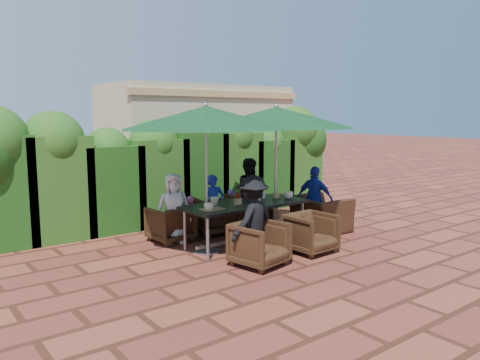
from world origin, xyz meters
TOP-DOWN VIEW (x-y plane):
  - ground at (0.00, 0.00)m, footprint 80.00×80.00m
  - dining_table at (-0.02, -0.18)m, footprint 2.26×0.90m
  - umbrella_left at (-0.81, -0.13)m, footprint 2.84×2.84m
  - umbrella_right at (0.72, -0.12)m, footprint 2.82×2.82m
  - chair_far_left at (-0.96, 0.84)m, footprint 0.73×0.69m
  - chair_far_mid at (0.03, 0.83)m, footprint 0.89×0.85m
  - chair_far_right at (0.83, 0.76)m, footprint 0.90×0.88m
  - chair_near_left at (-0.56, -1.20)m, footprint 0.83×0.80m
  - chair_near_right at (0.56, -1.18)m, footprint 0.72×0.68m
  - chair_end_right at (1.76, -0.26)m, footprint 0.75×1.09m
  - adult_far_left at (-0.96, 0.70)m, footprint 0.70×0.54m
  - adult_far_mid at (-0.06, 0.77)m, footprint 0.48×0.43m
  - adult_far_right at (0.86, 0.78)m, footprint 0.71×0.47m
  - adult_near_left at (-0.58, -1.05)m, footprint 0.95×0.62m
  - adult_end_right at (1.69, -0.18)m, footprint 0.60×0.83m
  - child_left at (-0.50, 0.87)m, footprint 0.31×0.27m
  - child_right at (0.46, 0.90)m, footprint 0.29×0.24m
  - pedestrian_a at (1.58, 4.18)m, footprint 1.65×1.60m
  - pedestrian_b at (2.37, 4.32)m, footprint 0.95×0.71m
  - pedestrian_c at (3.63, 4.27)m, footprint 1.01×1.06m
  - cup_a at (-0.89, -0.33)m, footprint 0.16×0.16m
  - cup_b at (-0.59, -0.03)m, footprint 0.15×0.15m
  - cup_c at (0.08, -0.33)m, footprint 0.15×0.15m
  - cup_d at (0.49, -0.02)m, footprint 0.13×0.13m
  - cup_e at (0.85, -0.32)m, footprint 0.17×0.17m
  - ketchup_bottle at (-0.17, -0.10)m, footprint 0.04×0.04m
  - sauce_bottle at (-0.08, -0.07)m, footprint 0.04×0.04m
  - serving_tray at (-0.82, -0.30)m, footprint 0.35×0.25m
  - number_block_left at (-0.23, -0.22)m, footprint 0.12×0.06m
  - number_block_right at (0.70, -0.15)m, footprint 0.12×0.06m
  - hedge_wall at (-0.16, 2.32)m, footprint 9.10×1.60m
  - building at (3.50, 6.99)m, footprint 6.20×3.08m

SIDE VIEW (x-z plane):
  - ground at x=0.00m, z-range 0.00..0.00m
  - chair_far_left at x=-0.96m, z-range 0.00..0.71m
  - chair_far_right at x=0.83m, z-range 0.00..0.72m
  - chair_near_right at x=0.56m, z-range 0.00..0.72m
  - chair_near_left at x=-0.56m, z-range 0.00..0.74m
  - child_left at x=-0.50m, z-range 0.00..0.77m
  - chair_far_mid at x=0.03m, z-range 0.00..0.79m
  - child_right at x=0.46m, z-range 0.00..0.80m
  - chair_end_right at x=1.76m, z-range 0.00..0.90m
  - adult_far_mid at x=-0.06m, z-range 0.00..1.15m
  - adult_far_left at x=-0.96m, z-range 0.00..1.25m
  - adult_end_right at x=1.69m, z-range 0.00..1.27m
  - dining_table at x=-0.02m, z-range 0.30..1.05m
  - adult_near_left at x=-0.58m, z-range 0.00..1.36m
  - adult_far_right at x=0.86m, z-range 0.00..1.41m
  - serving_tray at x=-0.82m, z-range 0.75..0.77m
  - pedestrian_c at x=3.63m, z-range 0.00..1.57m
  - number_block_left at x=-0.23m, z-range 0.75..0.85m
  - number_block_right at x=0.70m, z-range 0.75..0.85m
  - cup_c at x=0.08m, z-range 0.75..0.87m
  - cup_d at x=0.49m, z-range 0.75..0.88m
  - cup_a at x=-0.89m, z-range 0.75..0.88m
  - cup_e at x=0.85m, z-range 0.75..0.88m
  - cup_b at x=-0.59m, z-range 0.75..0.89m
  - ketchup_bottle at x=-0.17m, z-range 0.75..0.92m
  - sauce_bottle at x=-0.08m, z-range 0.75..0.92m
  - pedestrian_b at x=2.37m, z-range 0.00..1.75m
  - pedestrian_a at x=1.58m, z-range 0.00..1.82m
  - hedge_wall at x=-0.16m, z-range 0.07..2.56m
  - building at x=3.50m, z-range 0.01..3.21m
  - umbrella_right at x=0.72m, z-range 0.98..3.44m
  - umbrella_left at x=-0.81m, z-range 0.98..3.44m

